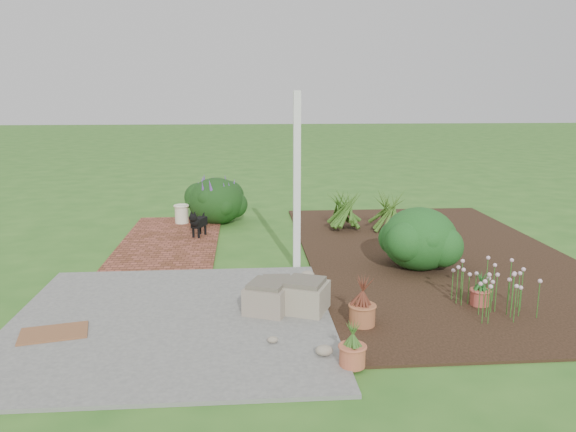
{
  "coord_description": "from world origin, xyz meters",
  "views": [
    {
      "loc": [
        -0.43,
        -7.62,
        2.45
      ],
      "look_at": [
        0.2,
        0.4,
        0.7
      ],
      "focal_mm": 35.0,
      "sensor_mm": 36.0,
      "label": 1
    }
  ],
  "objects": [
    {
      "name": "coir_doormat",
      "position": [
        -2.41,
        -2.07,
        0.05
      ],
      "size": [
        0.74,
        0.57,
        0.02
      ],
      "primitive_type": "cube",
      "rotation": [
        0.0,
        0.0,
        0.23
      ],
      "color": "brown",
      "rests_on": "concrete_patio"
    },
    {
      "name": "veranda_post",
      "position": [
        0.3,
        0.1,
        1.25
      ],
      "size": [
        0.1,
        0.1,
        2.5
      ],
      "primitive_type": "cube",
      "color": "white",
      "rests_on": "ground"
    },
    {
      "name": "cream_ceramic_urn",
      "position": [
        -1.64,
        2.97,
        0.21
      ],
      "size": [
        0.31,
        0.31,
        0.34
      ],
      "primitive_type": "cylinder",
      "rotation": [
        0.0,
        0.0,
        -0.23
      ],
      "color": "#F2EAC7",
      "rests_on": "brick_path"
    },
    {
      "name": "agapanthus_clump_front",
      "position": [
        1.38,
        2.28,
        0.46
      ],
      "size": [
        1.05,
        1.05,
        0.85
      ],
      "primitive_type": null,
      "rotation": [
        0.0,
        0.0,
        -0.1
      ],
      "color": "#173811",
      "rests_on": "garden_bed"
    },
    {
      "name": "black_dog",
      "position": [
        -1.24,
        1.88,
        0.3
      ],
      "size": [
        0.29,
        0.48,
        0.44
      ],
      "rotation": [
        0.0,
        0.0,
        -0.41
      ],
      "color": "black",
      "rests_on": "brick_path"
    },
    {
      "name": "purple_flowering_bush",
      "position": [
        -0.98,
        3.1,
        0.45
      ],
      "size": [
        1.18,
        1.18,
        0.91
      ],
      "primitive_type": "ellipsoid",
      "rotation": [
        0.0,
        0.0,
        -0.11
      ],
      "color": "black",
      "rests_on": "ground"
    },
    {
      "name": "stone_trough_near",
      "position": [
        0.23,
        -1.64,
        0.2
      ],
      "size": [
        0.62,
        0.62,
        0.32
      ],
      "primitive_type": "cube",
      "rotation": [
        0.0,
        0.0,
        -0.41
      ],
      "color": "gray",
      "rests_on": "concrete_patio"
    },
    {
      "name": "agapanthus_clump_back",
      "position": [
        2.16,
        2.06,
        0.47
      ],
      "size": [
        1.01,
        1.01,
        0.88
      ],
      "primitive_type": null,
      "rotation": [
        0.0,
        0.0,
        -0.03
      ],
      "color": "#1A3D0F",
      "rests_on": "garden_bed"
    },
    {
      "name": "garden_bed",
      "position": [
        2.5,
        0.5,
        0.01
      ],
      "size": [
        4.0,
        7.0,
        0.03
      ],
      "primitive_type": "cube",
      "color": "black",
      "rests_on": "ground"
    },
    {
      "name": "concrete_patio",
      "position": [
        -1.25,
        -1.75,
        0.02
      ],
      "size": [
        3.5,
        3.5,
        0.04
      ],
      "primitive_type": "cube",
      "color": "#61615E",
      "rests_on": "ground"
    },
    {
      "name": "brick_path",
      "position": [
        -1.7,
        1.75,
        0.02
      ],
      "size": [
        1.6,
        3.5,
        0.04
      ],
      "primitive_type": "cube",
      "color": "brown",
      "rests_on": "ground"
    },
    {
      "name": "stone_trough_mid",
      "position": [
        -0.07,
        -1.37,
        0.17
      ],
      "size": [
        0.4,
        0.4,
        0.26
      ],
      "primitive_type": "cube",
      "rotation": [
        0.0,
        0.0,
        -0.03
      ],
      "color": "gray",
      "rests_on": "concrete_patio"
    },
    {
      "name": "ground",
      "position": [
        0.0,
        0.0,
        0.0
      ],
      "size": [
        80.0,
        80.0,
        0.0
      ],
      "primitive_type": "plane",
      "color": "#306720",
      "rests_on": "ground"
    },
    {
      "name": "evergreen_shrub",
      "position": [
        2.02,
        -0.11,
        0.48
      ],
      "size": [
        1.08,
        1.08,
        0.89
      ],
      "primitive_type": "ellipsoid",
      "rotation": [
        0.0,
        0.0,
        -0.03
      ],
      "color": "#123B16",
      "rests_on": "garden_bed"
    },
    {
      "name": "terracotta_pot_small_left",
      "position": [
        2.3,
        -1.59,
        0.12
      ],
      "size": [
        0.28,
        0.28,
        0.18
      ],
      "primitive_type": "cylinder",
      "rotation": [
        0.0,
        0.0,
        0.29
      ],
      "color": "#A94639",
      "rests_on": "garden_bed"
    },
    {
      "name": "terracotta_pot_small_right",
      "position": [
        0.52,
        -2.98,
        0.13
      ],
      "size": [
        0.24,
        0.24,
        0.2
      ],
      "primitive_type": "cylinder",
      "rotation": [
        0.0,
        0.0,
        -0.02
      ],
      "color": "#B75C3D",
      "rests_on": "garden_bed"
    },
    {
      "name": "stone_trough_far",
      "position": [
        -0.19,
        -1.64,
        0.19
      ],
      "size": [
        0.6,
        0.6,
        0.3
      ],
      "primitive_type": "cube",
      "rotation": [
        0.0,
        0.0,
        -0.4
      ],
      "color": "gray",
      "rests_on": "concrete_patio"
    },
    {
      "name": "pink_flower_patch",
      "position": [
        2.4,
        -1.77,
        0.3
      ],
      "size": [
        1.09,
        1.09,
        0.54
      ],
      "primitive_type": null,
      "rotation": [
        0.0,
        0.0,
        0.36
      ],
      "color": "#113D0F",
      "rests_on": "garden_bed"
    },
    {
      "name": "terracotta_pot_bronze",
      "position": [
        0.8,
        -2.06,
        0.14
      ],
      "size": [
        0.32,
        0.32,
        0.22
      ],
      "primitive_type": "cylinder",
      "rotation": [
        0.0,
        0.0,
        -0.15
      ],
      "color": "#9F5A36",
      "rests_on": "garden_bed"
    }
  ]
}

